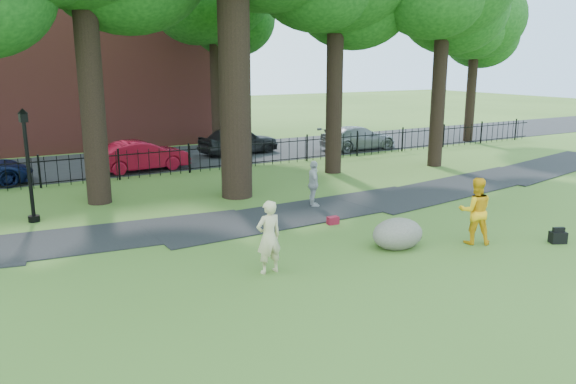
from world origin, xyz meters
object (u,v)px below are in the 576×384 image
woman (269,237)px  man (475,211)px  boulder (398,232)px  red_sedan (142,156)px  lamppost (29,167)px

woman → man: man is taller
man → boulder: bearing=11.5°
boulder → man: bearing=-20.8°
red_sedan → woman: bearing=172.2°
man → red_sedan: 15.29m
boulder → lamppost: size_ratio=0.41×
woman → lamppost: (-4.28, 7.25, 0.82)m
man → red_sedan: bearing=-38.6°
man → lamppost: bearing=-6.3°
boulder → red_sedan: 14.03m
woman → red_sedan: size_ratio=0.42×
red_sedan → boulder: bearing=-172.2°
woman → red_sedan: (0.79, 13.66, -0.19)m
lamppost → boulder: bearing=-54.1°
woman → lamppost: 8.46m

